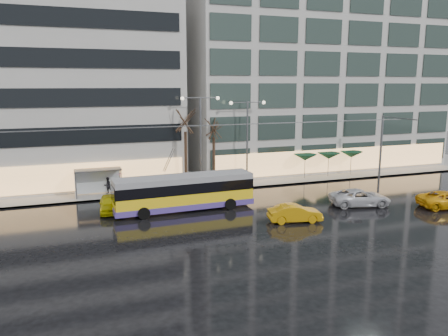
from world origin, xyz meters
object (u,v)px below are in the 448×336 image
trolleybus (184,193)px  street_lamp_near (201,129)px  taxi_a (110,203)px  bus_shelter (94,176)px

trolleybus → street_lamp_near: street_lamp_near is taller
street_lamp_near → taxi_a: bearing=-150.0°
bus_shelter → taxi_a: size_ratio=1.03×
bus_shelter → taxi_a: (0.90, -5.36, -1.27)m
trolleybus → street_lamp_near: bearing=63.4°
street_lamp_near → taxi_a: (-9.48, -5.48, -5.30)m
bus_shelter → street_lamp_near: street_lamp_near is taller
street_lamp_near → trolleybus: bearing=-116.6°
street_lamp_near → taxi_a: size_ratio=2.22×
trolleybus → taxi_a: 6.18m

